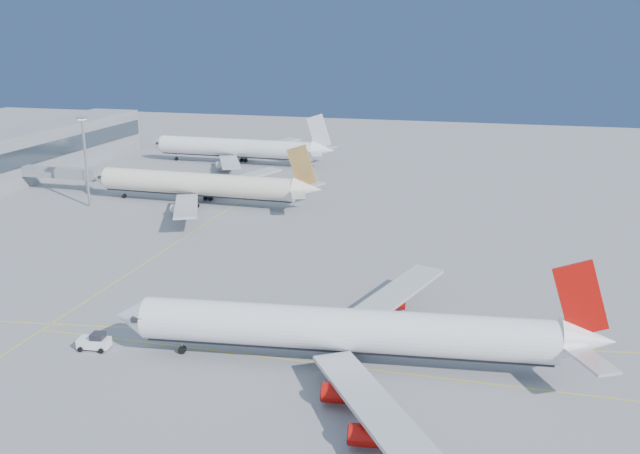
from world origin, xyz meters
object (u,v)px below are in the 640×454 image
at_px(pushback_tug, 95,342).
at_px(light_mast, 85,154).
at_px(airliner_third, 240,148).
at_px(airliner_virgin, 355,331).
at_px(airliner_etihad, 202,185).

relative_size(pushback_tug, light_mast, 0.21).
relative_size(airliner_third, pushback_tug, 14.09).
bearing_deg(pushback_tug, light_mast, 116.49).
distance_m(airliner_virgin, airliner_third, 152.02).
xyz_separation_m(airliner_etihad, pushback_tug, (20.27, -85.15, -4.06)).
height_order(airliner_virgin, airliner_third, airliner_third).
bearing_deg(airliner_third, airliner_etihad, -77.54).
bearing_deg(airliner_third, pushback_tug, -75.97).
height_order(airliner_etihad, airliner_third, airliner_third).
distance_m(airliner_etihad, light_mast, 30.55).
relative_size(airliner_virgin, light_mast, 2.98).
height_order(airliner_virgin, pushback_tug, airliner_virgin).
bearing_deg(pushback_tug, airliner_virgin, 0.96).
bearing_deg(light_mast, pushback_tug, -57.55).
bearing_deg(airliner_third, light_mast, -103.22).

